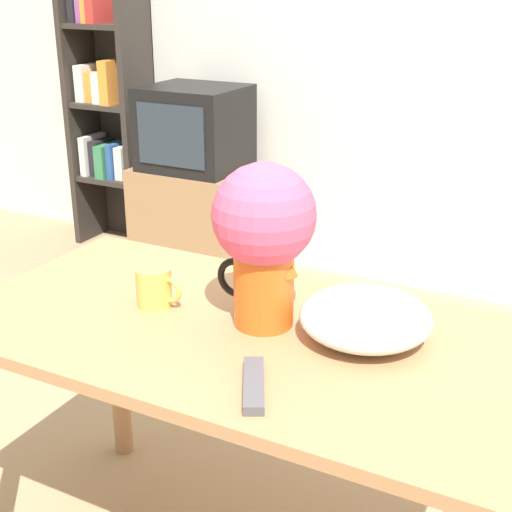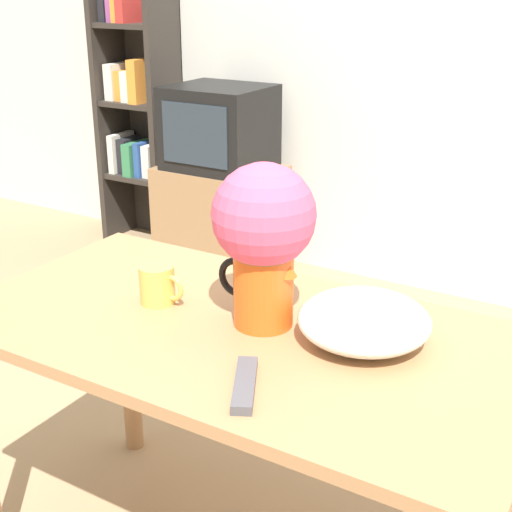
# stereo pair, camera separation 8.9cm
# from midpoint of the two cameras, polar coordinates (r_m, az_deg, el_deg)

# --- Properties ---
(wall_back) EXTENTS (8.00, 0.05, 2.60)m
(wall_back) POSITION_cam_midpoint_polar(r_m,az_deg,el_deg) (3.47, 13.85, 17.64)
(wall_back) COLOR silver
(wall_back) RESTS_ON ground_plane
(table) EXTENTS (1.35, 0.71, 0.74)m
(table) POSITION_cam_midpoint_polar(r_m,az_deg,el_deg) (1.70, -2.79, -9.12)
(table) COLOR #A3754C
(table) RESTS_ON ground_plane
(flower_vase) EXTENTS (0.24, 0.23, 0.38)m
(flower_vase) POSITION_cam_midpoint_polar(r_m,az_deg,el_deg) (1.57, -0.99, 1.92)
(flower_vase) COLOR #E05619
(flower_vase) RESTS_ON table
(coffee_mug) EXTENTS (0.12, 0.09, 0.10)m
(coffee_mug) POSITION_cam_midpoint_polar(r_m,az_deg,el_deg) (1.76, -9.53, -2.47)
(coffee_mug) COLOR gold
(coffee_mug) RESTS_ON table
(white_bowl) EXTENTS (0.29, 0.29, 0.10)m
(white_bowl) POSITION_cam_midpoint_polar(r_m,az_deg,el_deg) (1.59, 7.16, -4.92)
(white_bowl) COLOR white
(white_bowl) RESTS_ON table
(remote_control) EXTENTS (0.12, 0.19, 0.02)m
(remote_control) POSITION_cam_midpoint_polar(r_m,az_deg,el_deg) (1.41, -2.02, -10.28)
(remote_control) COLOR #4C4C51
(remote_control) RESTS_ON table
(tv_stand) EXTENTS (0.60, 0.45, 0.59)m
(tv_stand) POSITION_cam_midpoint_polar(r_m,az_deg,el_deg) (3.76, -5.35, 2.72)
(tv_stand) COLOR #8E6B47
(tv_stand) RESTS_ON ground_plane
(tv_set) EXTENTS (0.48, 0.44, 0.41)m
(tv_set) POSITION_cam_midpoint_polar(r_m,az_deg,el_deg) (3.63, -5.64, 10.16)
(tv_set) COLOR black
(tv_set) RESTS_ON tv_stand
(bookshelf) EXTENTS (0.44, 0.29, 1.46)m
(bookshelf) POSITION_cam_midpoint_polar(r_m,az_deg,el_deg) (4.22, -12.23, 11.30)
(bookshelf) COLOR #2D2823
(bookshelf) RESTS_ON ground_plane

